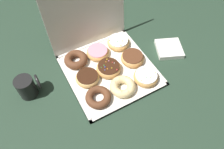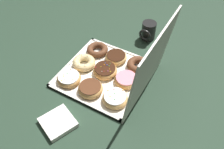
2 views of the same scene
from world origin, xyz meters
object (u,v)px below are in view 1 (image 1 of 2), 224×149
(chocolate_frosted_donut_5, at_px, (133,58))
(pink_frosted_donut_7, at_px, (98,52))
(chocolate_cake_ring_donut_0, at_px, (98,97))
(donut_box, at_px, (110,71))
(coffee_mug, at_px, (27,87))
(cruller_donut_1, at_px, (123,86))
(napkin_stack, at_px, (169,49))
(sprinkle_donut_4, at_px, (109,68))
(sprinkle_donut_8, at_px, (118,42))
(sprinkle_donut_2, at_px, (146,77))
(chocolate_frosted_donut_3, at_px, (88,78))
(chocolate_cake_ring_donut_6, at_px, (76,60))

(chocolate_frosted_donut_5, relative_size, pink_frosted_donut_7, 1.03)
(chocolate_cake_ring_donut_0, distance_m, pink_frosted_donut_7, 0.26)
(donut_box, height_order, coffee_mug, coffee_mug)
(cruller_donut_1, height_order, napkin_stack, cruller_donut_1)
(sprinkle_donut_4, distance_m, sprinkle_donut_8, 0.18)
(sprinkle_donut_4, relative_size, sprinkle_donut_8, 1.03)
(donut_box, bearing_deg, pink_frosted_donut_7, 92.68)
(cruller_donut_1, height_order, sprinkle_donut_2, cruller_donut_1)
(sprinkle_donut_4, bearing_deg, coffee_mug, 169.43)
(chocolate_cake_ring_donut_0, distance_m, sprinkle_donut_4, 0.16)
(sprinkle_donut_2, xyz_separation_m, coffee_mug, (-0.49, 0.19, 0.03))
(coffee_mug, bearing_deg, chocolate_cake_ring_donut_0, -35.61)
(sprinkle_donut_2, relative_size, chocolate_frosted_donut_3, 1.04)
(chocolate_cake_ring_donut_0, relative_size, sprinkle_donut_8, 0.99)
(chocolate_frosted_donut_5, height_order, chocolate_cake_ring_donut_6, same)
(sprinkle_donut_2, distance_m, chocolate_frosted_donut_3, 0.27)
(cruller_donut_1, distance_m, sprinkle_donut_8, 0.27)
(sprinkle_donut_4, bearing_deg, sprinkle_donut_2, -43.71)
(chocolate_frosted_donut_3, height_order, coffee_mug, coffee_mug)
(sprinkle_donut_4, height_order, coffee_mug, coffee_mug)
(cruller_donut_1, height_order, sprinkle_donut_8, sprinkle_donut_8)
(cruller_donut_1, distance_m, sprinkle_donut_4, 0.12)
(donut_box, distance_m, coffee_mug, 0.38)
(donut_box, xyz_separation_m, sprinkle_donut_8, (0.12, 0.13, 0.02))
(donut_box, bearing_deg, chocolate_frosted_donut_5, -1.15)
(chocolate_cake_ring_donut_6, relative_size, sprinkle_donut_8, 1.00)
(chocolate_cake_ring_donut_0, relative_size, sprinkle_donut_4, 0.96)
(chocolate_frosted_donut_3, height_order, chocolate_cake_ring_donut_6, chocolate_cake_ring_donut_6)
(chocolate_cake_ring_donut_6, height_order, pink_frosted_donut_7, chocolate_cake_ring_donut_6)
(chocolate_frosted_donut_3, xyz_separation_m, coffee_mug, (-0.26, 0.07, 0.02))
(sprinkle_donut_2, xyz_separation_m, chocolate_frosted_donut_3, (-0.24, 0.12, 0.00))
(sprinkle_donut_2, bearing_deg, pink_frosted_donut_7, 117.84)
(donut_box, height_order, pink_frosted_donut_7, pink_frosted_donut_7)
(cruller_donut_1, xyz_separation_m, pink_frosted_donut_7, (-0.01, 0.24, -0.00))
(sprinkle_donut_8, distance_m, coffee_mug, 0.49)
(donut_box, distance_m, napkin_stack, 0.34)
(sprinkle_donut_8, xyz_separation_m, napkin_stack, (0.22, -0.15, -0.02))
(sprinkle_donut_4, relative_size, pink_frosted_donut_7, 1.05)
(chocolate_cake_ring_donut_0, relative_size, napkin_stack, 0.89)
(cruller_donut_1, relative_size, coffee_mug, 1.13)
(chocolate_frosted_donut_5, xyz_separation_m, sprinkle_donut_8, (-0.01, 0.13, -0.00))
(pink_frosted_donut_7, xyz_separation_m, coffee_mug, (-0.37, -0.05, 0.03))
(chocolate_frosted_donut_3, distance_m, sprinkle_donut_4, 0.11)
(chocolate_frosted_donut_3, relative_size, napkin_stack, 0.88)
(sprinkle_donut_8, bearing_deg, napkin_stack, -35.01)
(coffee_mug, bearing_deg, sprinkle_donut_8, 6.92)
(coffee_mug, bearing_deg, sprinkle_donut_2, -21.08)
(donut_box, xyz_separation_m, pink_frosted_donut_7, (-0.01, 0.12, 0.02))
(cruller_donut_1, bearing_deg, donut_box, 90.60)
(sprinkle_donut_4, relative_size, napkin_stack, 0.93)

